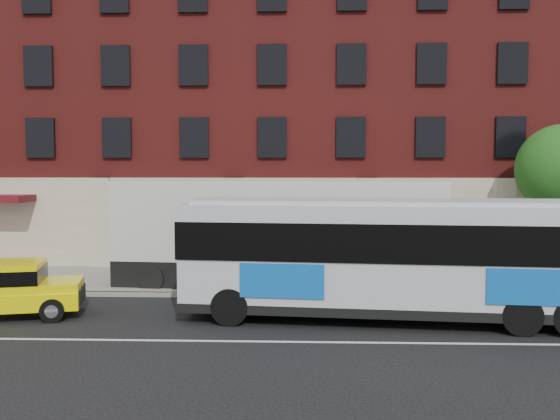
{
  "coord_description": "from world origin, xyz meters",
  "views": [
    {
      "loc": [
        3.09,
        -15.24,
        4.6
      ],
      "look_at": [
        2.33,
        5.5,
        3.15
      ],
      "focal_mm": 38.9,
      "sensor_mm": 36.0,
      "label": 1
    }
  ],
  "objects": [
    {
      "name": "ground",
      "position": [
        0.0,
        0.0,
        0.0
      ],
      "size": [
        120.0,
        120.0,
        0.0
      ],
      "primitive_type": "plane",
      "color": "black",
      "rests_on": "ground"
    },
    {
      "name": "sidewalk",
      "position": [
        0.0,
        9.0,
        0.07
      ],
      "size": [
        60.0,
        6.0,
        0.15
      ],
      "primitive_type": "cube",
      "color": "gray",
      "rests_on": "ground"
    },
    {
      "name": "kerb",
      "position": [
        0.0,
        6.0,
        0.07
      ],
      "size": [
        60.0,
        0.25,
        0.15
      ],
      "primitive_type": "cube",
      "color": "gray",
      "rests_on": "ground"
    },
    {
      "name": "lane_line",
      "position": [
        0.0,
        0.5,
        0.01
      ],
      "size": [
        60.0,
        0.12,
        0.01
      ],
      "primitive_type": "cube",
      "color": "silver",
      "rests_on": "ground"
    },
    {
      "name": "building",
      "position": [
        -0.01,
        16.92,
        7.58
      ],
      "size": [
        30.0,
        12.1,
        15.0
      ],
      "color": "maroon",
      "rests_on": "sidewalk"
    },
    {
      "name": "city_bus",
      "position": [
        6.18,
        2.88,
        2.02
      ],
      "size": [
        13.55,
        4.12,
        3.65
      ],
      "color": "#B4BAC0",
      "rests_on": "ground"
    },
    {
      "name": "yellow_suv",
      "position": [
        -6.09,
        2.76,
        0.99
      ],
      "size": [
        4.63,
        2.73,
        1.72
      ],
      "color": "#FFF000",
      "rests_on": "ground"
    },
    {
      "name": "shipping_container",
      "position": [
        2.19,
        7.6,
        2.03
      ],
      "size": [
        12.48,
        3.47,
        4.11
      ],
      "color": "black",
      "rests_on": "ground"
    }
  ]
}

